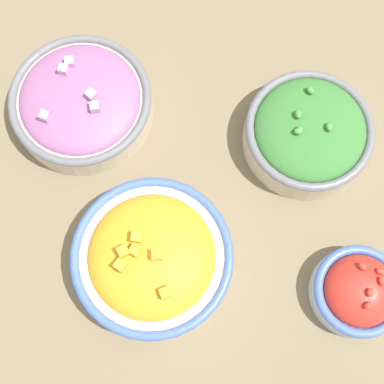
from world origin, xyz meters
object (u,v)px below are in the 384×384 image
Objects in this scene: bowl_cherry_tomatoes at (358,291)px; bowl_red_onion at (81,102)px; bowl_broccoli at (308,132)px; bowl_squash at (153,258)px.

bowl_red_onion is at bearing 147.67° from bowl_cherry_tomatoes.
bowl_cherry_tomatoes is 0.67× the size of bowl_broccoli.
bowl_squash is 1.04× the size of bowl_red_onion.
bowl_squash is 0.24m from bowl_red_onion.
bowl_broccoli is (-0.06, 0.21, 0.01)m from bowl_cherry_tomatoes.
bowl_squash is at bearing -137.45° from bowl_broccoli.
bowl_broccoli is 0.32m from bowl_red_onion.
bowl_cherry_tomatoes is 0.26m from bowl_squash.
bowl_red_onion is (-0.31, 0.03, -0.00)m from bowl_broccoli.
bowl_red_onion is at bearing 174.55° from bowl_broccoli.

